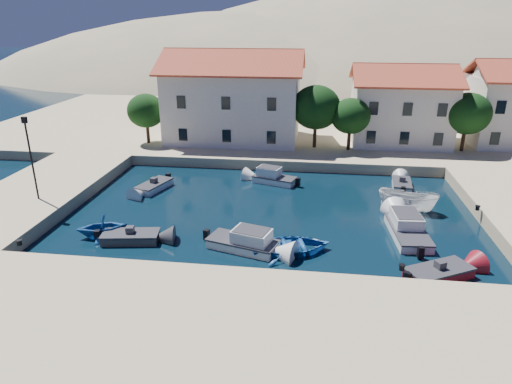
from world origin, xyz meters
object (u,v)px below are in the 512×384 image
building_left (234,95)px  lamppost (30,151)px  building_mid (401,103)px  rowboat_south (291,252)px  boat_east (407,209)px  cabin_cruiser_east (408,230)px  cabin_cruiser_south (243,242)px

building_left → lamppost: 23.10m
building_mid → rowboat_south: size_ratio=2.11×
rowboat_south → boat_east: size_ratio=1.11×
lamppost → boat_east: (27.76, 3.88, -4.75)m
building_mid → building_left: bearing=-176.8°
building_left → rowboat_south: (7.84, -24.04, -5.94)m
building_left → cabin_cruiser_east: (15.49, -20.87, -5.46)m
lamppost → cabin_cruiser_south: bearing=-13.9°
rowboat_south → cabin_cruiser_east: 8.29m
lamppost → cabin_cruiser_south: lamppost is taller
rowboat_south → cabin_cruiser_east: (7.65, 3.17, 0.48)m
building_mid → rowboat_south: bearing=-112.1°
building_mid → boat_east: building_mid is taller
building_mid → lamppost: bearing=-144.6°
building_left → cabin_cruiser_south: (4.77, -24.02, -5.46)m
lamppost → boat_east: lamppost is taller
building_left → cabin_cruiser_south: bearing=-78.8°
cabin_cruiser_east → boat_east: size_ratio=1.20×
building_mid → cabin_cruiser_south: (-13.23, -25.02, -4.75)m
rowboat_south → boat_east: (8.42, 7.92, 0.00)m
lamppost → cabin_cruiser_south: size_ratio=1.29×
cabin_cruiser_east → boat_east: 4.83m
cabin_cruiser_south → rowboat_south: cabin_cruiser_south is taller
lamppost → cabin_cruiser_south: 17.30m
cabin_cruiser_south → boat_east: bearing=50.9°
lamppost → boat_east: size_ratio=1.39×
building_mid → cabin_cruiser_south: 28.70m
lamppost → building_mid: bearing=35.4°
building_mid → cabin_cruiser_south: size_ratio=2.17×
cabin_cruiser_south → rowboat_south: bearing=16.1°
lamppost → cabin_cruiser_east: (26.99, -0.87, -4.28)m
rowboat_south → cabin_cruiser_east: size_ratio=0.92×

